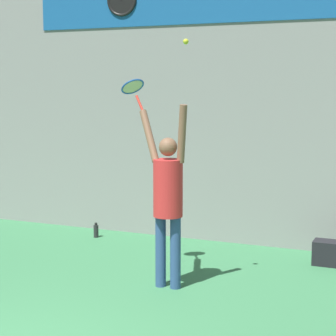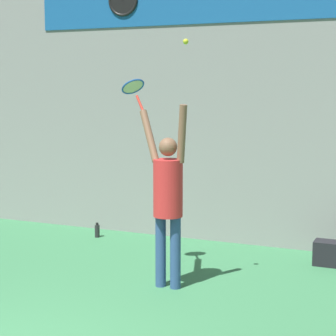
# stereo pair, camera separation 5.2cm
# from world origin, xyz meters

# --- Properties ---
(back_wall) EXTENTS (18.00, 0.10, 5.00)m
(back_wall) POSITION_xyz_m (0.00, 5.26, 2.50)
(back_wall) COLOR gray
(back_wall) RESTS_ON ground_plane
(scoreboard_clock) EXTENTS (0.53, 0.05, 0.53)m
(scoreboard_clock) POSITION_xyz_m (-1.26, 5.18, 3.85)
(scoreboard_clock) COLOR black
(tennis_player) EXTENTS (0.77, 0.46, 2.25)m
(tennis_player) POSITION_xyz_m (0.55, 2.83, 1.16)
(tennis_player) COLOR #2D4C7F
(tennis_player) RESTS_ON ground_plane
(tennis_racket) EXTENTS (0.41, 0.40, 0.42)m
(tennis_racket) POSITION_xyz_m (-0.07, 3.16, 2.43)
(tennis_racket) COLOR red
(tennis_ball) EXTENTS (0.06, 0.06, 0.06)m
(tennis_ball) POSITION_xyz_m (0.80, 2.77, 2.96)
(tennis_ball) COLOR #CCDB2D
(water_bottle) EXTENTS (0.08, 0.08, 0.24)m
(water_bottle) POSITION_xyz_m (-1.51, 4.68, 0.11)
(water_bottle) COLOR #262628
(water_bottle) RESTS_ON ground_plane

